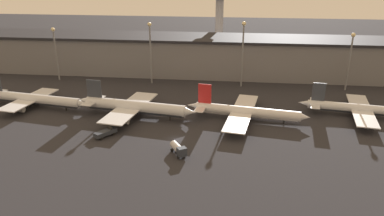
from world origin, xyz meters
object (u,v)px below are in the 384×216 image
at_px(airplane_2, 245,112).
at_px(service_vehicle_2, 106,133).
at_px(airplane_0, 33,99).
at_px(service_vehicle_1, 178,149).
at_px(control_tower, 219,17).
at_px(airplane_1, 134,107).
at_px(airplane_3, 366,109).

relative_size(airplane_2, service_vehicle_2, 5.73).
distance_m(airplane_0, service_vehicle_2, 43.28).
relative_size(service_vehicle_1, control_tower, 0.17).
distance_m(airplane_2, control_tower, 94.65).
height_order(airplane_1, control_tower, control_tower).
bearing_deg(airplane_2, service_vehicle_1, -115.50).
bearing_deg(service_vehicle_1, airplane_3, 86.99).
relative_size(airplane_2, service_vehicle_1, 6.07).
relative_size(airplane_0, airplane_2, 1.08).
height_order(airplane_2, control_tower, control_tower).
distance_m(airplane_1, airplane_3, 83.84).
distance_m(airplane_0, control_tower, 112.57).
relative_size(airplane_3, control_tower, 1.16).
xyz_separation_m(airplane_1, airplane_2, (40.05, 1.52, -0.63)).
xyz_separation_m(airplane_0, airplane_1, (41.44, -4.84, 0.40)).
height_order(airplane_3, service_vehicle_1, airplane_3).
bearing_deg(airplane_2, service_vehicle_2, -147.70).
bearing_deg(service_vehicle_2, airplane_0, 94.26).
distance_m(airplane_3, service_vehicle_2, 92.06).
distance_m(airplane_2, service_vehicle_2, 48.76).
bearing_deg(airplane_3, airplane_2, -161.15).
bearing_deg(airplane_1, service_vehicle_2, -95.74).
bearing_deg(service_vehicle_1, control_tower, 144.38).
bearing_deg(service_vehicle_1, service_vehicle_2, -143.48).
relative_size(airplane_0, service_vehicle_2, 6.18).
xyz_separation_m(service_vehicle_1, service_vehicle_2, (-25.07, 9.34, -0.43)).
xyz_separation_m(airplane_3, service_vehicle_1, (-62.92, -36.38, -1.11)).
distance_m(airplane_3, service_vehicle_1, 72.69).
bearing_deg(service_vehicle_1, airplane_2, 112.61).
xyz_separation_m(service_vehicle_1, control_tower, (5.39, 119.92, 22.24)).
relative_size(airplane_0, service_vehicle_1, 6.54).
bearing_deg(airplane_0, control_tower, 61.41).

